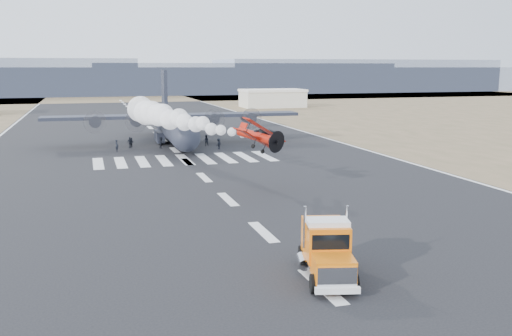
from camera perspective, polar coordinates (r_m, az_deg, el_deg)
name	(u,v)px	position (r m, az deg, el deg)	size (l,w,h in m)	color
ground	(322,286)	(35.45, 6.61, -11.65)	(500.00, 500.00, 0.00)	black
scrub_far	(117,97)	(260.88, -13.72, 6.90)	(500.00, 80.00, 0.00)	brown
runway_markings	(174,150)	(92.11, -8.16, 1.80)	(60.00, 260.00, 0.01)	silver
ridge_seg_d	(113,81)	(290.60, -14.08, 8.46)	(150.00, 50.00, 13.00)	gray
ridge_seg_e	(241,78)	(300.61, -1.47, 8.99)	(150.00, 50.00, 15.00)	gray
ridge_seg_f	(355,76)	(323.63, 9.85, 9.10)	(150.00, 50.00, 17.00)	gray
ridge_seg_g	(456,79)	(357.20, 19.34, 8.44)	(150.00, 50.00, 13.00)	gray
hangar_right	(272,98)	(189.95, 1.65, 7.01)	(20.50, 12.50, 5.90)	beige
semi_truck	(327,248)	(36.44, 7.09, -7.98)	(4.33, 8.52, 3.74)	black
aerobatic_biplane	(258,136)	(60.63, 0.24, 3.22)	(5.99, 6.13, 4.30)	#AE220B
smoke_trail	(156,115)	(86.51, -10.02, 5.29)	(11.09, 34.43, 4.14)	white
transport_aircraft	(173,124)	(101.03, -8.33, 4.36)	(43.49, 35.84, 12.58)	#212632
support_vehicle	(266,132)	(110.85, 1.05, 3.62)	(2.18, 4.72, 1.31)	black
crew_a	(117,146)	(92.01, -13.75, 2.19)	(0.69, 0.56, 1.88)	black
crew_b	(132,142)	(96.85, -12.31, 2.53)	(0.76, 0.47, 1.56)	black
crew_c	(219,144)	(92.54, -3.76, 2.45)	(1.12, 0.52, 1.73)	black
crew_d	(130,142)	(95.64, -12.49, 2.51)	(1.06, 0.54, 1.81)	black
crew_e	(190,140)	(96.81, -6.61, 2.78)	(0.91, 0.56, 1.85)	black
crew_f	(161,143)	(94.40, -9.49, 2.53)	(1.73, 0.56, 1.86)	black
crew_g	(182,144)	(93.03, -7.43, 2.44)	(0.64, 0.53, 1.75)	black
crew_h	(206,140)	(96.05, -5.02, 2.76)	(0.92, 0.57, 1.89)	black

